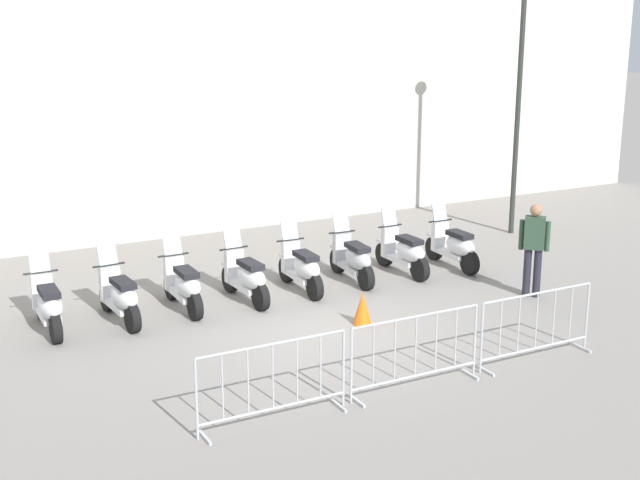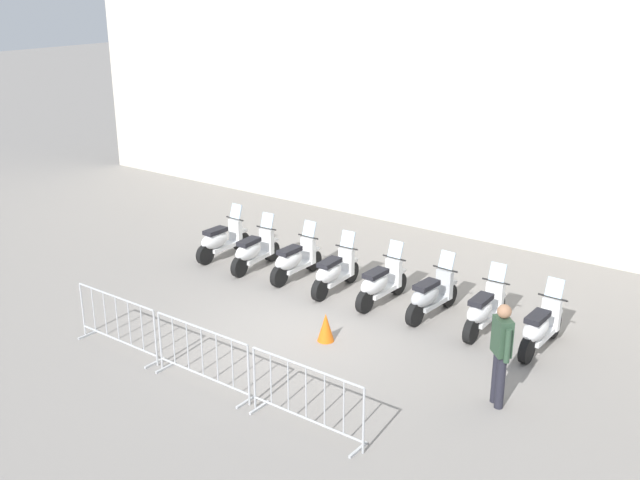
% 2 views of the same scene
% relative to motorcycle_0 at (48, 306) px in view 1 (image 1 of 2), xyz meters
% --- Properties ---
extents(ground_plane, '(120.00, 120.00, 0.00)m').
position_rel_motorcycle_0_xyz_m(ground_plane, '(3.73, -2.54, -0.45)').
color(ground_plane, gray).
extents(motorcycle_0, '(0.61, 1.72, 1.24)m').
position_rel_motorcycle_0_xyz_m(motorcycle_0, '(0.00, 0.00, 0.00)').
color(motorcycle_0, black).
rests_on(motorcycle_0, ground).
extents(motorcycle_1, '(0.56, 1.72, 1.24)m').
position_rel_motorcycle_0_xyz_m(motorcycle_1, '(1.13, -0.24, 0.00)').
color(motorcycle_1, black).
rests_on(motorcycle_1, ground).
extents(motorcycle_2, '(0.60, 1.72, 1.24)m').
position_rel_motorcycle_0_xyz_m(motorcycle_2, '(2.27, -0.29, 0.00)').
color(motorcycle_2, black).
rests_on(motorcycle_2, ground).
extents(motorcycle_3, '(0.56, 1.73, 1.24)m').
position_rel_motorcycle_0_xyz_m(motorcycle_3, '(3.41, -0.51, 0.00)').
color(motorcycle_3, black).
rests_on(motorcycle_3, ground).
extents(motorcycle_4, '(0.63, 1.72, 1.24)m').
position_rel_motorcycle_0_xyz_m(motorcycle_4, '(4.54, -0.59, 0.00)').
color(motorcycle_4, black).
rests_on(motorcycle_4, ground).
extents(motorcycle_5, '(0.67, 1.72, 1.24)m').
position_rel_motorcycle_0_xyz_m(motorcycle_5, '(5.69, -0.66, 0.00)').
color(motorcycle_5, black).
rests_on(motorcycle_5, ground).
extents(motorcycle_6, '(0.57, 1.73, 1.24)m').
position_rel_motorcycle_0_xyz_m(motorcycle_6, '(6.83, -0.82, 0.00)').
color(motorcycle_6, black).
rests_on(motorcycle_6, ground).
extents(motorcycle_7, '(0.61, 1.72, 1.24)m').
position_rel_motorcycle_0_xyz_m(motorcycle_7, '(7.95, -1.06, 0.00)').
color(motorcycle_7, black).
rests_on(motorcycle_7, ground).
extents(barrier_segment_0, '(2.05, 0.67, 1.07)m').
position_rel_motorcycle_0_xyz_m(barrier_segment_0, '(1.29, -4.79, 0.07)').
color(barrier_segment_0, '#B2B5B7').
rests_on(barrier_segment_0, ground).
extents(barrier_segment_1, '(2.05, 0.67, 1.07)m').
position_rel_motorcycle_0_xyz_m(barrier_segment_1, '(3.43, -5.05, 0.07)').
color(barrier_segment_1, '#B2B5B7').
rests_on(barrier_segment_1, ground).
extents(barrier_segment_2, '(2.05, 0.67, 1.07)m').
position_rel_motorcycle_0_xyz_m(barrier_segment_2, '(5.57, -5.31, 0.07)').
color(barrier_segment_2, '#B2B5B7').
rests_on(barrier_segment_2, ground).
extents(street_lamp, '(0.36, 0.36, 5.95)m').
position_rel_motorcycle_0_xyz_m(street_lamp, '(11.10, 0.30, 3.12)').
color(street_lamp, '#2D332D').
rests_on(street_lamp, ground).
extents(officer_near_row_end, '(0.40, 0.45, 1.73)m').
position_rel_motorcycle_0_xyz_m(officer_near_row_end, '(7.84, -3.22, 0.53)').
color(officer_near_row_end, '#23232D').
rests_on(officer_near_row_end, ground).
extents(traffic_cone, '(0.32, 0.32, 0.55)m').
position_rel_motorcycle_0_xyz_m(traffic_cone, '(4.39, -2.62, -0.18)').
color(traffic_cone, orange).
rests_on(traffic_cone, ground).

